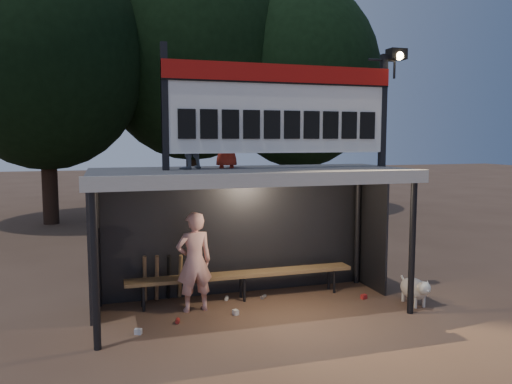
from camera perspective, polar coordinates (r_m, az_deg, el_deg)
ground at (r=8.42m, az=-0.53°, el=-13.30°), size 80.00×80.00×0.00m
player at (r=8.21m, az=-7.08°, el=-7.91°), size 0.64×0.47×1.63m
child_a at (r=7.91m, az=-7.94°, el=6.26°), size 0.62×0.60×1.01m
child_b at (r=8.14m, az=-3.41°, el=5.94°), size 0.49×0.37×0.91m
dugout_shelter at (r=8.23m, az=-1.02°, el=-0.53°), size 5.10×2.08×2.32m
scoreboard_assembly at (r=8.13m, az=3.30°, el=9.82°), size 4.10×0.27×1.99m
bench at (r=8.79m, az=-1.55°, el=-9.49°), size 4.00×0.35×0.48m
tree_left at (r=17.92m, az=-23.05°, el=14.32°), size 6.46×6.46×9.27m
tree_mid at (r=19.69m, az=-7.43°, el=15.87°), size 7.22×7.22×10.36m
tree_right at (r=19.66m, az=5.00°, el=13.03°), size 6.08×6.08×8.72m
dog at (r=8.97m, az=17.71°, el=-10.50°), size 0.36×0.81×0.49m
bats at (r=8.81m, az=-10.61°, el=-9.58°), size 0.67×0.35×0.84m
litter at (r=8.36m, az=-1.94°, el=-13.17°), size 4.01×1.23×0.08m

